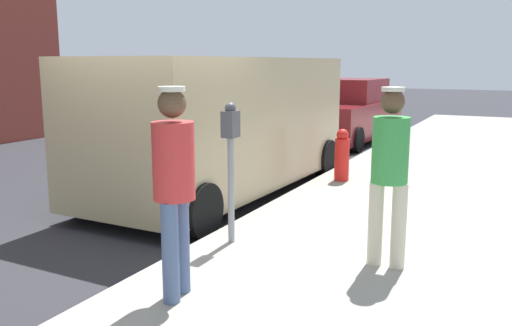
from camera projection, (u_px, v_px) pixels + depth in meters
ground_plane at (149, 230)px, 6.85m from camera, size 80.00×80.00×0.00m
sidewalk_slab at (440, 272)px, 5.30m from camera, size 5.00×32.00×0.15m
parking_meter_near at (231, 149)px, 5.77m from camera, size 0.14×0.18×1.52m
pedestrian_in_green at (390, 166)px, 5.07m from camera, size 0.36×0.34×1.71m
pedestrian_in_red at (174, 179)px, 4.39m from camera, size 0.34×0.36×1.75m
parked_van at (222, 122)px, 8.56m from camera, size 2.26×5.26×2.15m
parked_sedan_ahead at (346, 113)px, 14.51m from camera, size 2.11×4.48×1.65m
fire_hydrant at (342, 156)px, 8.99m from camera, size 0.24×0.24×0.86m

